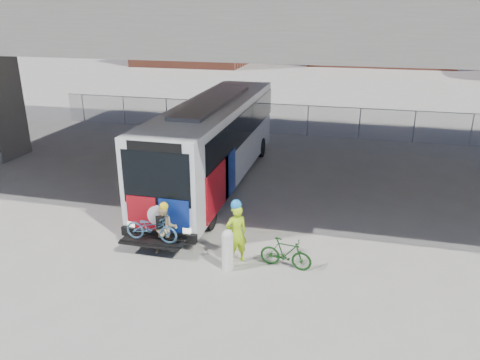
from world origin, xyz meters
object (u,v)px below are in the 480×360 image
(bus, at_px, (214,136))
(cyclist_tan, at_px, (165,229))
(cyclist_hivis, at_px, (236,232))
(bike_parked, at_px, (286,253))
(bollard, at_px, (228,249))

(bus, bearing_deg, cyclist_tan, -86.90)
(cyclist_hivis, distance_m, cyclist_tan, 2.29)
(cyclist_tan, xyz_separation_m, bike_parked, (3.80, 0.00, -0.34))
(bus, relative_size, cyclist_hivis, 6.33)
(cyclist_tan, distance_m, bike_parked, 3.81)
(bus, height_order, cyclist_tan, bus)
(bollard, bearing_deg, cyclist_tan, 166.44)
(cyclist_tan, bearing_deg, bus, 66.90)
(bollard, bearing_deg, bike_parked, 17.81)
(bus, height_order, bollard, bus)
(bike_parked, bearing_deg, bus, 40.43)
(bollard, distance_m, bike_parked, 1.73)
(bus, xyz_separation_m, bike_parked, (4.14, -6.33, -1.64))
(bus, relative_size, bollard, 9.95)
(cyclist_hivis, bearing_deg, bike_parked, 144.12)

